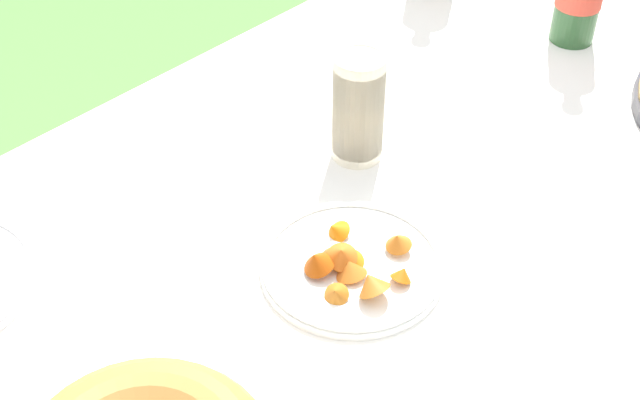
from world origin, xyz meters
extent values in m
cube|color=#A87A47|center=(0.00, 0.00, 0.76)|extent=(1.87, 1.07, 0.03)
cylinder|color=#A87A47|center=(0.88, 0.47, 0.37)|extent=(0.06, 0.06, 0.74)
cube|color=white|center=(0.00, 0.00, 0.78)|extent=(1.88, 1.08, 0.00)
cube|color=white|center=(0.00, 0.54, 0.72)|extent=(1.88, 0.00, 0.10)
cylinder|color=beige|center=(0.11, 0.18, 0.83)|extent=(0.07, 0.07, 0.09)
cylinder|color=beige|center=(0.11, 0.18, 0.84)|extent=(0.07, 0.07, 0.09)
cylinder|color=beige|center=(0.11, 0.18, 0.85)|extent=(0.07, 0.07, 0.09)
cylinder|color=beige|center=(0.11, 0.18, 0.87)|extent=(0.07, 0.07, 0.09)
cylinder|color=beige|center=(0.11, 0.18, 0.88)|extent=(0.07, 0.07, 0.09)
cylinder|color=beige|center=(0.11, 0.18, 0.89)|extent=(0.07, 0.07, 0.09)
torus|color=beige|center=(0.11, 0.18, 0.94)|extent=(0.07, 0.07, 0.01)
cylinder|color=white|center=(-0.07, 0.03, 0.78)|extent=(0.23, 0.23, 0.01)
torus|color=white|center=(-0.07, 0.03, 0.79)|extent=(0.22, 0.22, 0.01)
cone|color=#BE5E1B|center=(-0.08, 0.02, 0.80)|extent=(0.06, 0.06, 0.04)
cone|color=#BB651E|center=(-0.01, 0.00, 0.81)|extent=(0.04, 0.04, 0.03)
cone|color=#B1621F|center=(-0.09, -0.03, 0.81)|extent=(0.06, 0.06, 0.05)
cone|color=#C8680C|center=(-0.04, 0.08, 0.80)|extent=(0.05, 0.05, 0.04)
cone|color=#C95F1B|center=(-0.08, 0.03, 0.82)|extent=(0.06, 0.06, 0.04)
cone|color=#B2510C|center=(-0.05, -0.04, 0.80)|extent=(0.04, 0.04, 0.03)
cone|color=#BB5420|center=(-0.07, 0.05, 0.80)|extent=(0.05, 0.05, 0.02)
cone|color=#C37014|center=(-0.07, 0.03, 0.81)|extent=(0.06, 0.05, 0.03)
cone|color=#B0611A|center=(-0.12, 0.00, 0.80)|extent=(0.04, 0.04, 0.03)
cone|color=#A74009|center=(-0.11, 0.05, 0.81)|extent=(0.05, 0.04, 0.04)
camera|label=1|loc=(-0.65, -0.48, 1.57)|focal=50.00mm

